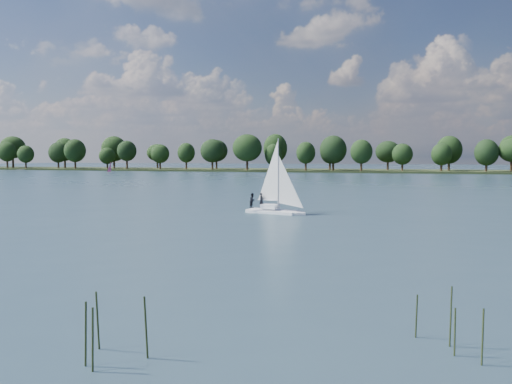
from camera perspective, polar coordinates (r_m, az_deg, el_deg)
ground at (r=125.54m, az=11.41°, el=0.64°), size 700.00×700.00×0.00m
far_shore at (r=237.05m, az=14.61°, el=1.94°), size 660.00×40.00×1.50m
sailboat at (r=62.51m, az=1.69°, el=0.04°), size 6.80×3.54×8.62m
dinghy_pink at (r=221.81m, az=-14.30°, el=2.11°), size 2.74×2.65×4.38m
pontoon at (r=284.75m, az=-22.44°, el=2.04°), size 4.30×2.69×0.50m
treeline at (r=233.87m, az=12.04°, el=3.93°), size 562.16×73.63×18.76m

